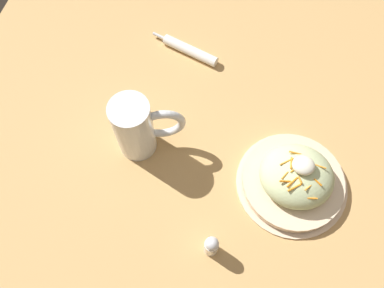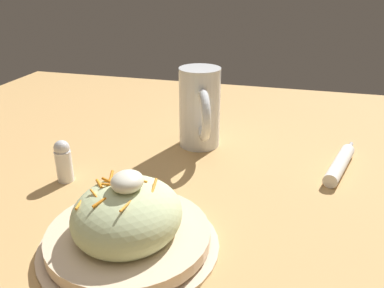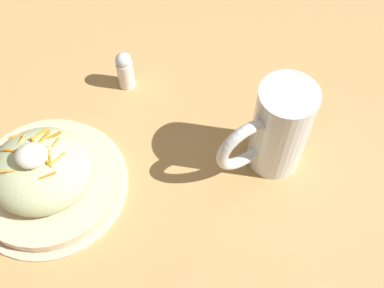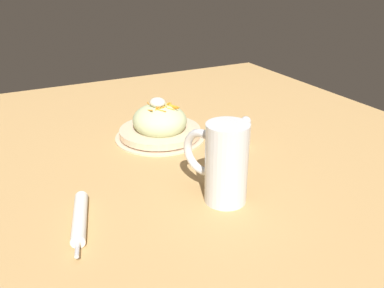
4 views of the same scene
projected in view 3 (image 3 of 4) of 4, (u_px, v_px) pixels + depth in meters
ground_plane at (118, 185)px, 0.74m from camera, size 1.43×1.43×0.00m
salad_plate at (44, 175)px, 0.71m from camera, size 0.24×0.24×0.11m
beer_mug at (276, 133)px, 0.70m from camera, size 0.15×0.09×0.16m
salt_shaker at (125, 70)px, 0.81m from camera, size 0.03×0.03×0.07m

